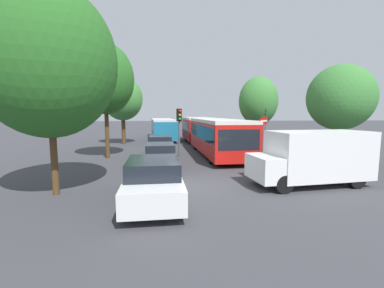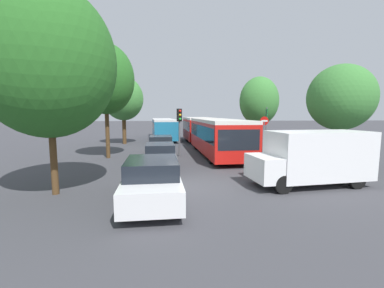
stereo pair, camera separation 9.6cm
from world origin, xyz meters
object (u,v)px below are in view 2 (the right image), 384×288
(traffic_light, at_px, (179,121))
(tree_right_near, at_px, (341,98))
(tree_right_mid, at_px, (259,102))
(city_bus_rear, at_px, (164,127))
(direction_sign_post, at_px, (266,119))
(queued_car_graphite, at_px, (160,156))
(white_van, at_px, (313,156))
(articulated_bus, at_px, (208,131))
(queued_car_tan, at_px, (161,145))
(tree_left_near, at_px, (47,62))
(tree_left_mid, at_px, (105,79))
(queued_car_white, at_px, (152,180))
(no_entry_sign, at_px, (264,128))
(tree_left_far, at_px, (123,100))

(traffic_light, height_order, tree_right_near, tree_right_near)
(tree_right_mid, bearing_deg, city_bus_rear, 151.10)
(direction_sign_post, xyz_separation_m, tree_right_mid, (0.65, 3.98, 1.64))
(queued_car_graphite, relative_size, white_van, 0.78)
(articulated_bus, height_order, queued_car_graphite, articulated_bus)
(queued_car_tan, bearing_deg, tree_left_near, 155.59)
(traffic_light, distance_m, tree_left_near, 10.01)
(articulated_bus, relative_size, tree_right_mid, 2.64)
(articulated_bus, distance_m, tree_right_mid, 7.27)
(tree_left_near, distance_m, tree_left_mid, 8.09)
(queued_car_graphite, height_order, white_van, white_van)
(city_bus_rear, distance_m, tree_right_near, 20.67)
(queued_car_white, xyz_separation_m, tree_right_near, (10.03, 4.94, 3.15))
(tree_left_near, bearing_deg, tree_left_mid, 89.45)
(no_entry_sign, bearing_deg, tree_left_near, -49.32)
(white_van, relative_size, tree_left_near, 0.68)
(traffic_light, xyz_separation_m, tree_right_near, (8.75, -4.60, 1.42))
(no_entry_sign, distance_m, tree_left_far, 13.89)
(queued_car_tan, height_order, traffic_light, traffic_light)
(queued_car_graphite, relative_size, traffic_light, 1.19)
(articulated_bus, distance_m, tree_left_far, 9.30)
(tree_left_near, bearing_deg, city_bus_rear, 80.60)
(tree_left_far, bearing_deg, queued_car_white, -77.22)
(articulated_bus, distance_m, direction_sign_post, 5.24)
(traffic_light, height_order, tree_left_far, tree_left_far)
(direction_sign_post, relative_size, tree_left_near, 0.47)
(articulated_bus, bearing_deg, no_entry_sign, 59.42)
(tree_left_near, relative_size, tree_right_near, 1.33)
(tree_left_near, bearing_deg, queued_car_graphite, 49.68)
(white_van, bearing_deg, tree_right_near, -141.92)
(traffic_light, xyz_separation_m, tree_left_far, (-5.28, 8.09, 1.93))
(traffic_light, distance_m, tree_left_mid, 5.71)
(articulated_bus, bearing_deg, queued_car_white, -18.67)
(queued_car_white, bearing_deg, city_bus_rear, -2.17)
(tree_left_far, bearing_deg, no_entry_sign, -26.75)
(tree_left_mid, bearing_deg, direction_sign_post, 17.40)
(tree_right_near, bearing_deg, tree_left_mid, 162.32)
(city_bus_rear, bearing_deg, direction_sign_post, -140.52)
(queued_car_white, height_order, tree_right_near, tree_right_near)
(queued_car_white, distance_m, tree_left_near, 5.69)
(white_van, xyz_separation_m, tree_left_near, (-10.40, -0.37, 3.64))
(queued_car_graphite, relative_size, tree_right_near, 0.71)
(tree_left_mid, bearing_deg, queued_car_graphite, -44.19)
(city_bus_rear, xyz_separation_m, direction_sign_post, (9.24, -9.43, 1.17))
(traffic_light, bearing_deg, queued_car_tan, -138.44)
(queued_car_white, distance_m, traffic_light, 9.78)
(tree_right_mid, bearing_deg, tree_left_far, 178.47)
(direction_sign_post, distance_m, tree_left_mid, 13.62)
(tree_right_mid, bearing_deg, no_entry_sign, -104.62)
(queued_car_tan, distance_m, white_van, 11.07)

